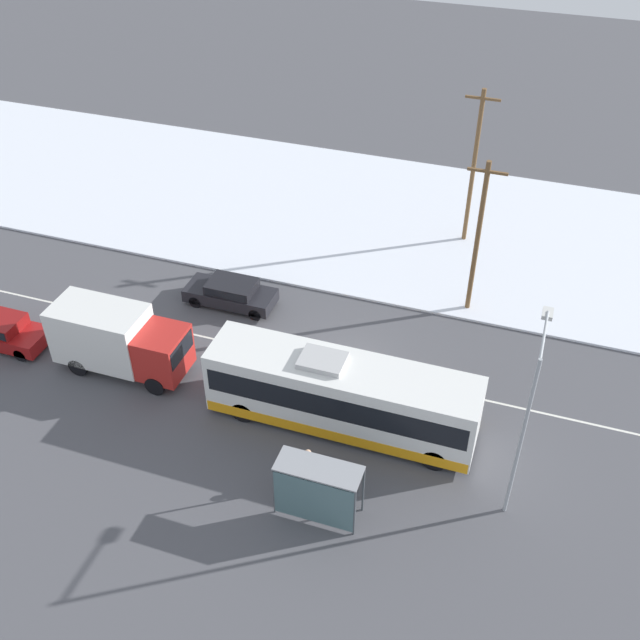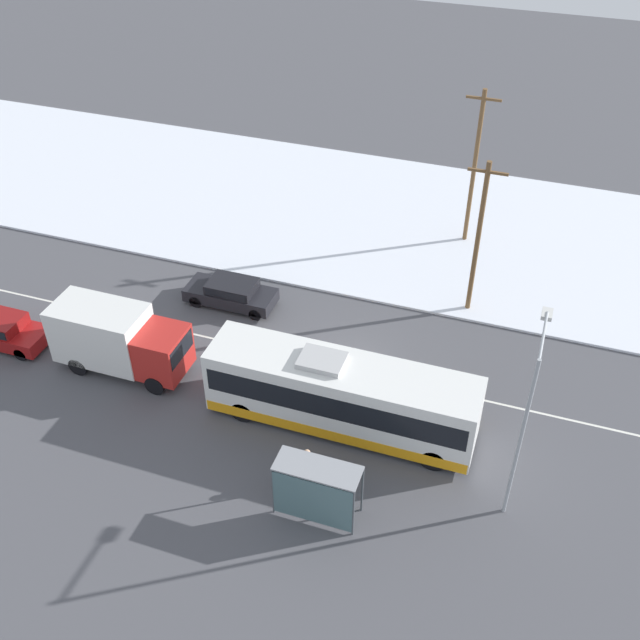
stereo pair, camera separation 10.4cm
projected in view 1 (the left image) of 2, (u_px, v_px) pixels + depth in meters
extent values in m
plane|color=#4C4C51|center=(343.00, 368.00, 33.92)|extent=(120.00, 120.00, 0.00)
cube|color=silver|center=(411.00, 224.00, 43.81)|extent=(80.00, 15.99, 0.12)
cube|color=silver|center=(343.00, 368.00, 33.92)|extent=(60.00, 0.12, 0.00)
cube|color=white|center=(342.00, 394.00, 30.16)|extent=(11.05, 2.55, 2.85)
cube|color=black|center=(342.00, 387.00, 29.95)|extent=(10.61, 2.57, 1.08)
cube|color=orange|center=(341.00, 414.00, 30.88)|extent=(10.94, 2.57, 0.51)
cube|color=#B2B2B2|center=(322.00, 360.00, 29.42)|extent=(1.80, 1.40, 0.24)
cylinder|color=black|center=(434.00, 459.00, 29.00)|extent=(1.00, 0.28, 1.00)
cylinder|color=black|center=(445.00, 419.00, 30.69)|extent=(1.00, 0.28, 1.00)
cylinder|color=black|center=(243.00, 411.00, 31.05)|extent=(1.00, 0.28, 1.00)
cylinder|color=black|center=(264.00, 377.00, 32.74)|extent=(1.00, 0.28, 1.00)
cube|color=silver|center=(102.00, 333.00, 33.04)|extent=(4.14, 2.30, 2.64)
cube|color=red|center=(163.00, 352.00, 32.45)|extent=(1.90, 2.18, 2.06)
cube|color=black|center=(181.00, 350.00, 31.96)|extent=(0.06, 1.95, 0.91)
cylinder|color=black|center=(155.00, 386.00, 32.35)|extent=(0.90, 0.26, 0.90)
cylinder|color=black|center=(177.00, 357.00, 33.87)|extent=(0.90, 0.26, 0.90)
cylinder|color=black|center=(79.00, 367.00, 33.33)|extent=(0.90, 0.26, 0.90)
cylinder|color=black|center=(103.00, 339.00, 34.85)|extent=(0.90, 0.26, 0.90)
cube|color=black|center=(231.00, 295.00, 37.44)|extent=(4.53, 1.80, 0.65)
cube|color=black|center=(232.00, 286.00, 37.07)|extent=(2.36, 1.66, 0.48)
cube|color=black|center=(232.00, 286.00, 37.06)|extent=(2.17, 1.69, 0.38)
cylinder|color=black|center=(196.00, 302.00, 37.39)|extent=(0.64, 0.22, 0.64)
cylinder|color=black|center=(209.00, 284.00, 38.57)|extent=(0.64, 0.22, 0.64)
cylinder|color=black|center=(255.00, 314.00, 36.57)|extent=(0.64, 0.22, 0.64)
cylinder|color=black|center=(267.00, 296.00, 37.75)|extent=(0.64, 0.22, 0.64)
cube|color=maroon|center=(3.00, 334.00, 34.98)|extent=(4.34, 1.80, 0.70)
cylinder|color=black|center=(21.00, 355.00, 34.17)|extent=(0.64, 0.22, 0.64)
cylinder|color=black|center=(42.00, 334.00, 35.35)|extent=(0.64, 0.22, 0.64)
cylinder|color=#23232D|center=(305.00, 473.00, 28.57)|extent=(0.12, 0.12, 0.79)
cylinder|color=#23232D|center=(311.00, 475.00, 28.51)|extent=(0.12, 0.12, 0.79)
cube|color=maroon|center=(308.00, 461.00, 28.09)|extent=(0.41, 0.22, 0.66)
sphere|color=tan|center=(308.00, 453.00, 27.80)|extent=(0.28, 0.28, 0.28)
cylinder|color=maroon|center=(301.00, 460.00, 28.18)|extent=(0.10, 0.10, 0.62)
cylinder|color=maroon|center=(314.00, 464.00, 28.05)|extent=(0.10, 0.10, 0.62)
cube|color=gray|center=(319.00, 468.00, 26.21)|extent=(3.11, 1.20, 0.06)
cube|color=slate|center=(313.00, 502.00, 26.50)|extent=(2.98, 0.04, 2.16)
cylinder|color=#474C51|center=(285.00, 469.00, 27.75)|extent=(0.08, 0.08, 2.34)
cylinder|color=#474C51|center=(363.00, 489.00, 26.99)|extent=(0.08, 0.08, 2.34)
cylinder|color=#474C51|center=(274.00, 491.00, 26.92)|extent=(0.08, 0.08, 2.34)
cylinder|color=#474C51|center=(354.00, 513.00, 26.15)|extent=(0.08, 0.08, 2.34)
cylinder|color=#9EA3A8|center=(521.00, 441.00, 25.42)|extent=(0.14, 0.14, 7.40)
cylinder|color=#9EA3A8|center=(544.00, 336.00, 24.27)|extent=(0.10, 2.76, 0.10)
cube|color=silver|center=(548.00, 314.00, 25.34)|extent=(0.36, 0.60, 0.16)
cylinder|color=brown|center=(477.00, 240.00, 34.97)|extent=(0.24, 0.24, 8.06)
cube|color=brown|center=(488.00, 171.00, 32.80)|extent=(1.80, 0.12, 0.12)
cylinder|color=brown|center=(473.00, 170.00, 39.85)|extent=(0.24, 0.24, 8.82)
cube|color=brown|center=(483.00, 98.00, 37.44)|extent=(1.80, 0.12, 0.12)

